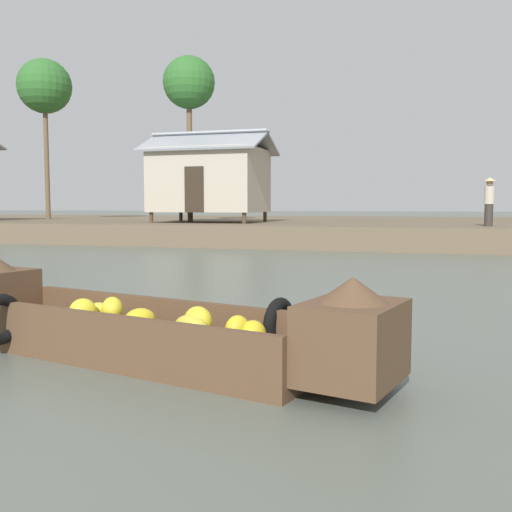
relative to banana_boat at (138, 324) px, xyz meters
name	(u,v)px	position (x,y,z in m)	size (l,w,h in m)	color
ground_plane	(235,284)	(-0.91, 5.50, -0.35)	(300.00, 300.00, 0.00)	#596056
riverbank_strip	(359,228)	(-0.91, 24.09, 0.06)	(160.00, 20.00, 0.80)	brown
banana_boat	(138,324)	(0.00, 0.00, 0.00)	(5.23, 2.03, 0.95)	brown
stilt_house_mid_left	(210,179)	(-6.38, 17.96, 2.27)	(5.09, 3.78, 3.78)	#4C3826
palm_tree_mid	(189,84)	(-7.73, 19.00, 6.44)	(2.27, 2.27, 7.20)	brown
palm_tree_far	(45,87)	(-16.65, 20.99, 7.21)	(2.75, 2.75, 8.19)	brown
vendor_person	(489,199)	(4.45, 16.34, 1.38)	(0.44, 0.44, 1.66)	#332D28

